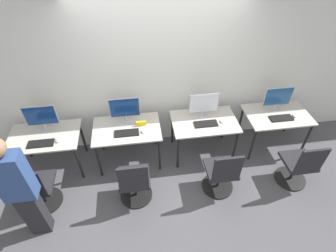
{
  "coord_description": "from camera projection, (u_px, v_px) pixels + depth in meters",
  "views": [
    {
      "loc": [
        -0.41,
        -2.76,
        3.44
      ],
      "look_at": [
        0.0,
        0.14,
        0.86
      ],
      "focal_mm": 28.0,
      "sensor_mm": 36.0,
      "label": 1
    }
  ],
  "objects": [
    {
      "name": "ground_plane",
      "position": [
        169.0,
        170.0,
        4.37
      ],
      "size": [
        20.0,
        20.0,
        0.0
      ],
      "primitive_type": "plane",
      "color": "#4C4C51"
    },
    {
      "name": "wall_back",
      "position": [
        162.0,
        71.0,
        4.05
      ],
      "size": [
        12.0,
        0.05,
        2.8
      ],
      "color": "silver",
      "rests_on": "ground_plane"
    },
    {
      "name": "desk_far_left",
      "position": [
        45.0,
        140.0,
        4.01
      ],
      "size": [
        1.05,
        0.69,
        0.71
      ],
      "color": "#BCB7AD",
      "rests_on": "ground_plane"
    },
    {
      "name": "monitor_far_left",
      "position": [
        41.0,
        117.0,
        3.93
      ],
      "size": [
        0.47,
        0.17,
        0.43
      ],
      "color": "#B2B2B7",
      "rests_on": "desk_far_left"
    },
    {
      "name": "keyboard_far_left",
      "position": [
        41.0,
        144.0,
        3.82
      ],
      "size": [
        0.37,
        0.16,
        0.02
      ],
      "color": "black",
      "rests_on": "desk_far_left"
    },
    {
      "name": "mouse_far_left",
      "position": [
        58.0,
        141.0,
        3.86
      ],
      "size": [
        0.06,
        0.09,
        0.03
      ],
      "color": "silver",
      "rests_on": "desk_far_left"
    },
    {
      "name": "office_chair_far_left",
      "position": [
        38.0,
        190.0,
        3.63
      ],
      "size": [
        0.48,
        0.48,
        0.9
      ],
      "color": "black",
      "rests_on": "ground_plane"
    },
    {
      "name": "person_far_left",
      "position": [
        19.0,
        188.0,
        3.0
      ],
      "size": [
        0.36,
        0.22,
        1.69
      ],
      "color": "#232328",
      "rests_on": "ground_plane"
    },
    {
      "name": "desk_left",
      "position": [
        127.0,
        132.0,
        4.14
      ],
      "size": [
        1.05,
        0.69,
        0.71
      ],
      "color": "#BCB7AD",
      "rests_on": "ground_plane"
    },
    {
      "name": "monitor_left",
      "position": [
        125.0,
        109.0,
        4.08
      ],
      "size": [
        0.47,
        0.17,
        0.43
      ],
      "color": "#B2B2B7",
      "rests_on": "desk_left"
    },
    {
      "name": "keyboard_left",
      "position": [
        127.0,
        133.0,
        3.99
      ],
      "size": [
        0.37,
        0.16,
        0.02
      ],
      "color": "black",
      "rests_on": "desk_left"
    },
    {
      "name": "mouse_left",
      "position": [
        143.0,
        131.0,
        4.01
      ],
      "size": [
        0.06,
        0.09,
        0.03
      ],
      "color": "silver",
      "rests_on": "desk_left"
    },
    {
      "name": "office_chair_left",
      "position": [
        135.0,
        184.0,
        3.71
      ],
      "size": [
        0.48,
        0.48,
        0.9
      ],
      "color": "black",
      "rests_on": "ground_plane"
    },
    {
      "name": "desk_right",
      "position": [
        204.0,
        125.0,
        4.27
      ],
      "size": [
        1.05,
        0.69,
        0.71
      ],
      "color": "#BCB7AD",
      "rests_on": "ground_plane"
    },
    {
      "name": "monitor_right",
      "position": [
        204.0,
        105.0,
        4.17
      ],
      "size": [
        0.47,
        0.17,
        0.43
      ],
      "color": "#B2B2B7",
      "rests_on": "desk_right"
    },
    {
      "name": "keyboard_right",
      "position": [
        206.0,
        124.0,
        4.15
      ],
      "size": [
        0.37,
        0.16,
        0.02
      ],
      "color": "black",
      "rests_on": "desk_right"
    },
    {
      "name": "mouse_right",
      "position": [
        222.0,
        121.0,
        4.19
      ],
      "size": [
        0.06,
        0.09,
        0.03
      ],
      "color": "silver",
      "rests_on": "desk_right"
    },
    {
      "name": "office_chair_right",
      "position": [
        221.0,
        175.0,
        3.83
      ],
      "size": [
        0.48,
        0.48,
        0.9
      ],
      "color": "black",
      "rests_on": "ground_plane"
    },
    {
      "name": "desk_far_right",
      "position": [
        276.0,
        118.0,
        4.41
      ],
      "size": [
        1.05,
        0.69,
        0.71
      ],
      "color": "#BCB7AD",
      "rests_on": "ground_plane"
    },
    {
      "name": "monitor_far_right",
      "position": [
        278.0,
        98.0,
        4.3
      ],
      "size": [
        0.47,
        0.17,
        0.43
      ],
      "color": "#B2B2B7",
      "rests_on": "desk_far_right"
    },
    {
      "name": "keyboard_far_right",
      "position": [
        281.0,
        118.0,
        4.26
      ],
      "size": [
        0.37,
        0.16,
        0.02
      ],
      "color": "black",
      "rests_on": "desk_far_right"
    },
    {
      "name": "mouse_far_right",
      "position": [
        294.0,
        116.0,
        4.29
      ],
      "size": [
        0.06,
        0.09,
        0.03
      ],
      "color": "silver",
      "rests_on": "desk_far_right"
    },
    {
      "name": "office_chair_far_right",
      "position": [
        299.0,
        167.0,
        3.94
      ],
      "size": [
        0.48,
        0.48,
        0.9
      ],
      "color": "black",
      "rests_on": "ground_plane"
    },
    {
      "name": "placard_left",
      "position": [
        141.0,
        123.0,
        4.11
      ],
      "size": [
        0.16,
        0.03,
        0.08
      ],
      "color": "yellow",
      "rests_on": "desk_left"
    }
  ]
}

